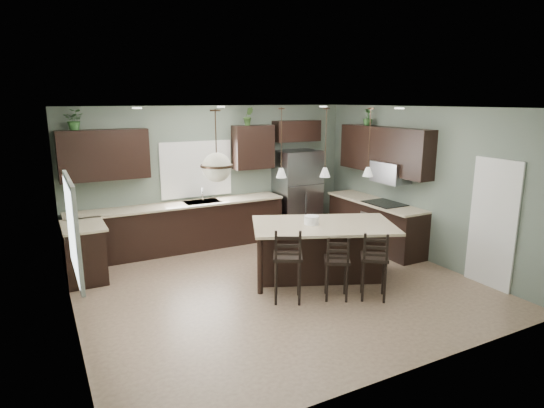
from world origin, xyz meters
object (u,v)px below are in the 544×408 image
Objects in this scene: bar_stool_center at (337,267)px; serving_dish at (312,220)px; bar_stool_right at (374,265)px; plant_back_left at (75,120)px; kitchen_island at (323,251)px; bar_stool_left at (288,264)px; refrigerator at (297,193)px.

serving_dish is at bearing 114.94° from bar_stool_center.
plant_back_left reaches higher than bar_stool_right.
plant_back_left is at bearing 166.11° from kitchen_island.
kitchen_island is at bearing 57.34° from bar_stool_left.
plant_back_left is (-3.41, 2.59, 2.12)m from kitchen_island.
plant_back_left is (-3.12, 3.38, 2.08)m from bar_stool_center.
serving_dish is 1.01m from bar_stool_center.
bar_stool_right is at bearing 4.95° from bar_stool_left.
bar_stool_left reaches higher than bar_stool_right.
serving_dish is 1.08m from bar_stool_left.
kitchen_island is (-0.94, -2.42, -0.46)m from refrigerator.
bar_stool_center is at bearing -110.90° from refrigerator.
bar_stool_left is 0.74m from bar_stool_center.
bar_stool_left is at bearing -51.87° from plant_back_left.
serving_dish reaches higher than bar_stool_center.
kitchen_island is at bearing 101.78° from bar_stool_center.
bar_stool_right is 2.96× the size of plant_back_left.
bar_stool_right is 5.52m from plant_back_left.
serving_dish is at bearing -180.00° from kitchen_island.
bar_stool_left is 1.29m from bar_stool_right.
serving_dish is (-1.12, -2.35, 0.07)m from refrigerator.
bar_stool_left reaches higher than kitchen_island.
plant_back_left is at bearing 157.18° from bar_stool_left.
serving_dish is at bearing -115.60° from refrigerator.
refrigerator reaches higher than bar_stool_right.
refrigerator is 3.57m from bar_stool_right.
plant_back_left is (-3.23, 2.51, 1.58)m from serving_dish.
bar_stool_right is (0.49, -0.26, 0.03)m from bar_stool_center.
refrigerator is at bearing 100.87° from bar_stool_center.
kitchen_island is 6.40× the size of plant_back_left.
plant_back_left is at bearing 177.86° from refrigerator.
bar_stool_center is at bearing -47.25° from plant_back_left.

